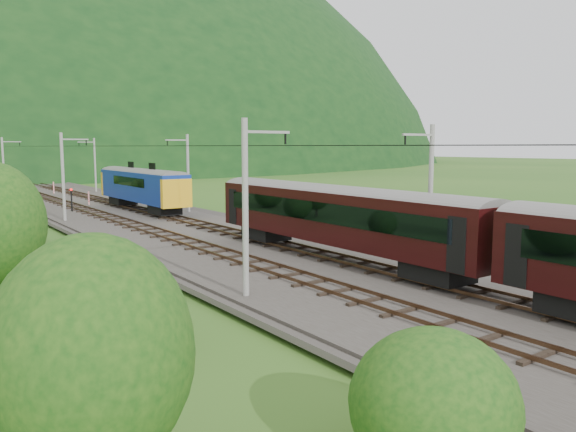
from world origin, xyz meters
TOP-DOWN VIEW (x-y plane):
  - ground at (0.00, 0.00)m, footprint 600.00×600.00m
  - railbed at (0.00, 10.00)m, footprint 14.00×220.00m
  - track_left at (-2.40, 10.00)m, footprint 2.40×220.00m
  - track_right at (2.40, 10.00)m, footprint 2.40×220.00m
  - catenary_left at (-6.12, 32.00)m, footprint 2.54×192.28m
  - catenary_right at (6.12, 32.00)m, footprint 2.54×192.28m
  - overhead_wires at (0.00, 10.00)m, footprint 4.83×198.00m
  - hazard_post_near at (-0.28, 45.13)m, footprint 0.17×0.17m
  - hazard_post_far at (0.25, 64.38)m, footprint 0.18×0.18m
  - signal at (-3.71, 39.25)m, footprint 0.27×0.27m
  - vegetation_right at (11.71, 9.98)m, footprint 5.16×89.14m

SIDE VIEW (x-z plane):
  - ground at x=0.00m, z-range 0.00..0.00m
  - railbed at x=0.00m, z-range 0.00..0.30m
  - track_left at x=-2.40m, z-range 0.24..0.51m
  - track_right at x=2.40m, z-range 0.24..0.51m
  - vegetation_right at x=11.71m, z-range -0.07..1.82m
  - hazard_post_near at x=-0.28m, z-range 0.30..1.85m
  - hazard_post_far at x=0.25m, z-range 0.30..1.97m
  - signal at x=-3.71m, z-range 0.51..2.92m
  - catenary_left at x=-6.12m, z-range 0.50..8.50m
  - catenary_right at x=6.12m, z-range 0.50..8.50m
  - overhead_wires at x=0.00m, z-range 7.08..7.12m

